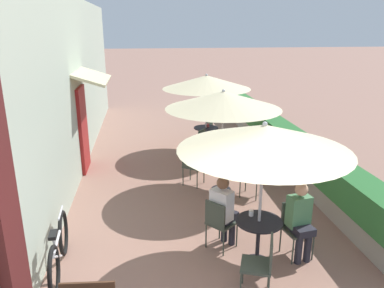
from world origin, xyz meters
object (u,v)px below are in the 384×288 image
patio_table_near (258,235)px  patio_umbrella_mid (223,100)px  seated_patron_near_left (224,209)px  cafe_chair_far_right (213,129)px  cafe_chair_mid_right (192,164)px  patio_table_far (206,135)px  coffee_cup_far (208,125)px  bicycle_leaning (59,250)px  cafe_chair_near_right (262,262)px  coffee_cup_near (251,213)px  cafe_chair_near_back (295,224)px  cafe_chair_mid_left (253,172)px  patio_umbrella_far (207,82)px  patio_umbrella_near (264,138)px  cafe_chair_far_left (198,142)px  seated_patron_near_back (300,218)px  cafe_chair_near_left (219,221)px  patio_table_mid (221,168)px

patio_table_near → patio_umbrella_mid: size_ratio=0.30×
seated_patron_near_left → cafe_chair_far_right: size_ratio=1.44×
cafe_chair_mid_right → patio_table_far: size_ratio=1.17×
coffee_cup_far → bicycle_leaning: 6.11m
patio_table_near → cafe_chair_near_right: 0.69m
coffee_cup_near → cafe_chair_near_back: bearing=2.9°
coffee_cup_far → cafe_chair_mid_left: bearing=-81.6°
cafe_chair_near_back → patio_umbrella_far: (-0.55, 5.16, 1.51)m
cafe_chair_mid_right → patio_umbrella_far: bearing=107.5°
cafe_chair_far_right → cafe_chair_near_right: bearing=29.1°
cafe_chair_near_back → cafe_chair_far_right: same height
patio_umbrella_near → patio_umbrella_far: size_ratio=1.00×
coffee_cup_far → cafe_chair_far_left: bearing=-120.4°
cafe_chair_far_left → seated_patron_near_left: bearing=-148.6°
seated_patron_near_back → coffee_cup_near: seated_patron_near_back is taller
patio_umbrella_mid → cafe_chair_far_left: patio_umbrella_mid is taller
coffee_cup_near → patio_umbrella_far: patio_umbrella_far is taller
patio_table_near → bicycle_leaning: bearing=176.3°
cafe_chair_near_right → patio_umbrella_far: size_ratio=0.36×
patio_table_near → cafe_chair_far_right: 5.99m
seated_patron_near_left → cafe_chair_near_back: seated_patron_near_left is taller
cafe_chair_mid_left → bicycle_leaning: cafe_chair_mid_left is taller
coffee_cup_far → patio_umbrella_mid: bearing=-93.6°
cafe_chair_near_back → cafe_chair_mid_right: same height
coffee_cup_near → patio_umbrella_mid: size_ratio=0.04×
cafe_chair_near_left → patio_table_mid: 2.34m
seated_patron_near_back → coffee_cup_far: seated_patron_near_back is taller
coffee_cup_near → patio_table_mid: coffee_cup_near is taller
patio_table_mid → patio_umbrella_far: bearing=87.9°
coffee_cup_near → bicycle_leaning: (-2.87, 0.03, -0.41)m
patio_table_far → seated_patron_near_left: bearing=-96.3°
cafe_chair_near_right → coffee_cup_far: cafe_chair_near_right is taller
coffee_cup_near → patio_umbrella_mid: 2.87m
patio_umbrella_far → cafe_chair_far_left: patio_umbrella_far is taller
cafe_chair_near_right → coffee_cup_near: 0.88m
patio_umbrella_far → patio_umbrella_mid: bearing=-92.1°
cafe_chair_far_left → cafe_chair_far_right: size_ratio=1.00×
cafe_chair_near_back → patio_table_mid: cafe_chair_near_back is taller
patio_umbrella_near → cafe_chair_far_left: (-0.21, 4.75, -1.51)m
cafe_chair_mid_right → coffee_cup_far: bearing=106.4°
cafe_chair_near_back → coffee_cup_far: bearing=-95.2°
cafe_chair_near_right → cafe_chair_near_back: size_ratio=1.00×
cafe_chair_mid_left → cafe_chair_mid_right: (-1.22, 0.66, 0.00)m
coffee_cup_far → cafe_chair_mid_right: bearing=-108.3°
coffee_cup_far → bicycle_leaning: coffee_cup_far is taller
patio_table_far → bicycle_leaning: bicycle_leaning is taller
patio_umbrella_near → cafe_chair_mid_right: 3.48m
patio_umbrella_mid → patio_umbrella_far: 2.62m
seated_patron_near_back → coffee_cup_far: 5.36m
seated_patron_near_back → cafe_chair_mid_right: bearing=-77.4°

